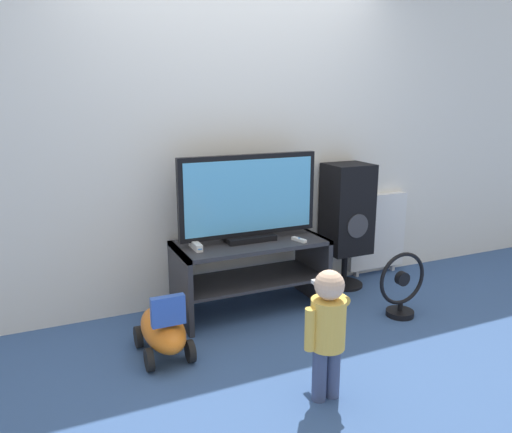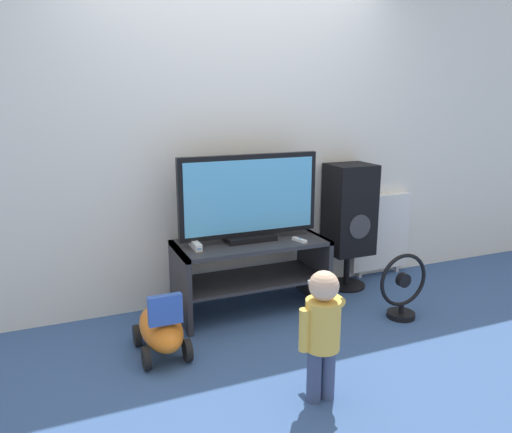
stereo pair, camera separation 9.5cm
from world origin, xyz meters
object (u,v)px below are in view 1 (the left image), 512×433
ride_on_toy (163,330)px  remote_primary (299,240)px  television (249,199)px  game_console (196,246)px  child (327,324)px  speaker_tower (347,211)px  floor_fan (402,288)px  radiator (377,231)px

ride_on_toy → remote_primary: bearing=12.6°
television → game_console: television is taller
television → game_console: 0.52m
game_console → child: 1.24m
remote_primary → speaker_tower: (0.61, 0.28, 0.10)m
remote_primary → child: 1.14m
remote_primary → floor_fan: size_ratio=0.27×
television → ride_on_toy: (-0.77, -0.42, -0.69)m
ride_on_toy → game_console: bearing=47.5°
remote_primary → television: bearing=151.7°
floor_fan → ride_on_toy: floor_fan is taller
radiator → television: bearing=-169.9°
speaker_tower → floor_fan: (0.03, -0.68, -0.44)m
remote_primary → floor_fan: 0.83m
remote_primary → speaker_tower: bearing=24.7°
game_console → floor_fan: size_ratio=0.39×
remote_primary → ride_on_toy: (-1.10, -0.25, -0.39)m
child → floor_fan: bearing=31.5°
speaker_tower → radiator: size_ratio=1.42×
game_console → ride_on_toy: (-0.34, -0.38, -0.40)m
television → speaker_tower: size_ratio=1.01×
remote_primary → child: child is taller
remote_primary → radiator: bearing=22.0°
ride_on_toy → floor_fan: bearing=-5.2°
speaker_tower → floor_fan: speaker_tower is taller
floor_fan → television: bearing=149.2°
child → radiator: 2.07m
game_console → floor_fan: (1.40, -0.53, -0.35)m
ride_on_toy → radiator: radiator is taller
television → remote_primary: size_ratio=7.92×
television → floor_fan: bearing=-30.8°
television → speaker_tower: (0.94, 0.10, -0.20)m
game_console → child: child is taller
child → speaker_tower: size_ratio=0.69×
child → radiator: bearing=45.3°
child → remote_primary: bearing=68.4°
television → child: bearing=-94.1°
remote_primary → speaker_tower: speaker_tower is taller
remote_primary → floor_fan: remote_primary is taller
remote_primary → ride_on_toy: size_ratio=0.23×
game_console → speaker_tower: 1.38m
game_console → speaker_tower: speaker_tower is taller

